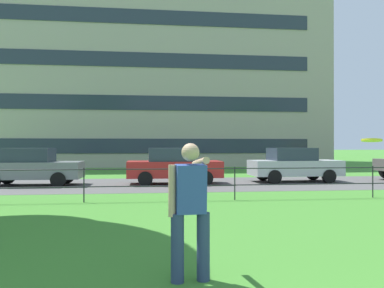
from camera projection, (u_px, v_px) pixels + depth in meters
The scene contains 8 objects.
street_strip at pixel (208, 184), 17.13m from camera, with size 80.00×6.24×0.01m, color #565454.
park_fence at pixel (235, 178), 12.03m from camera, with size 35.70×0.04×1.00m.
person_thrower at pixel (190, 207), 4.82m from camera, with size 0.51×0.79×1.67m.
frisbee at pixel (372, 140), 5.41m from camera, with size 0.37×0.37×0.05m.
car_grey_center at pixel (31, 167), 16.32m from camera, with size 4.04×1.88×1.54m.
car_red_right at pixel (173, 166), 17.03m from camera, with size 4.00×1.82×1.54m.
car_silver_far_right at pixel (294, 165), 18.02m from camera, with size 4.02×1.86×1.54m.
apartment_building_background at pixel (155, 58), 37.37m from camera, with size 28.15×15.28×19.79m.
Camera 1 is at (-2.73, 0.04, 1.64)m, focal length 37.21 mm.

